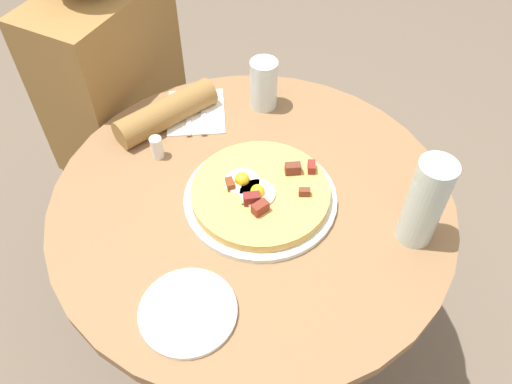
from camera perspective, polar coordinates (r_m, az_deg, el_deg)
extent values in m
plane|color=#6B5B4C|center=(1.69, -0.32, -16.28)|extent=(6.00, 6.00, 0.00)
cylinder|color=olive|center=(1.10, -0.47, -1.01)|extent=(0.86, 0.86, 0.03)
cylinder|color=#333338|center=(1.39, -0.38, -10.43)|extent=(0.10, 0.10, 0.68)
cylinder|color=#333338|center=(1.68, -0.32, -16.11)|extent=(0.39, 0.39, 0.02)
cube|color=#2D2D33|center=(1.80, -12.83, 0.45)|extent=(0.32, 0.28, 0.45)
cube|color=olive|center=(1.49, -15.90, 12.36)|extent=(0.38, 0.22, 0.48)
cylinder|color=olive|center=(1.26, -10.00, 8.73)|extent=(0.27, 0.16, 0.07)
cylinder|color=silver|center=(1.08, 0.48, -0.68)|extent=(0.32, 0.32, 0.01)
cylinder|color=#DDAB58|center=(1.07, 0.49, -0.09)|extent=(0.29, 0.29, 0.02)
cylinder|color=white|center=(1.05, 0.17, -0.16)|extent=(0.07, 0.07, 0.01)
sphere|color=yellow|center=(1.04, 0.17, 0.06)|extent=(0.03, 0.03, 0.03)
cylinder|color=white|center=(1.07, -1.68, 1.02)|extent=(0.07, 0.07, 0.01)
sphere|color=yellow|center=(1.06, -1.69, 1.24)|extent=(0.03, 0.03, 0.03)
cube|color=brown|center=(1.08, 4.15, 2.63)|extent=(0.03, 0.04, 0.02)
cube|color=brown|center=(1.05, 5.45, -0.01)|extent=(0.02, 0.03, 0.02)
cube|color=maroon|center=(1.09, 6.24, 2.80)|extent=(0.03, 0.03, 0.02)
cube|color=maroon|center=(1.01, 0.48, -1.77)|extent=(0.04, 0.03, 0.02)
cube|color=brown|center=(1.06, -2.93, 0.90)|extent=(0.03, 0.03, 0.02)
cube|color=maroon|center=(1.03, -0.48, -0.75)|extent=(0.03, 0.04, 0.02)
cube|color=#387F2D|center=(1.06, -1.31, 0.83)|extent=(0.01, 0.01, 0.00)
cube|color=#387F2D|center=(1.03, -1.41, -1.34)|extent=(0.01, 0.01, 0.00)
cube|color=#387F2D|center=(1.10, 5.01, 2.54)|extent=(0.01, 0.01, 0.00)
cube|color=#387F2D|center=(1.02, 1.10, -2.08)|extent=(0.00, 0.01, 0.00)
cylinder|color=white|center=(0.94, -7.62, -13.13)|extent=(0.18, 0.18, 0.01)
cube|color=white|center=(1.29, -6.71, 8.91)|extent=(0.22, 0.21, 0.00)
cube|color=silver|center=(1.29, -5.92, 9.12)|extent=(0.16, 0.10, 0.00)
cube|color=silver|center=(1.29, -7.53, 9.00)|extent=(0.16, 0.10, 0.00)
cylinder|color=silver|center=(1.27, 0.87, 11.99)|extent=(0.07, 0.07, 0.13)
cylinder|color=silver|center=(1.00, 18.41, -1.13)|extent=(0.07, 0.07, 0.20)
cylinder|color=white|center=(1.18, -11.05, 4.92)|extent=(0.03, 0.03, 0.05)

